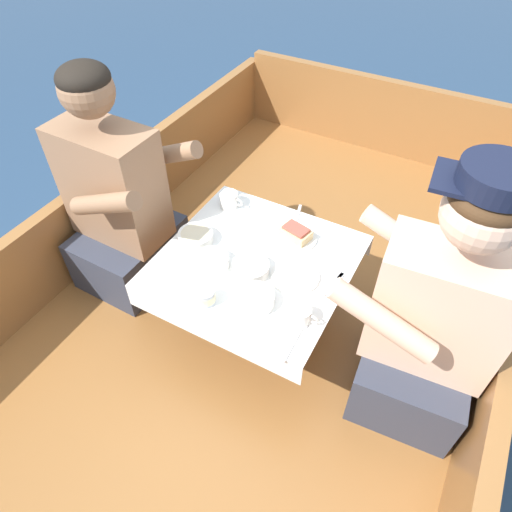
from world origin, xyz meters
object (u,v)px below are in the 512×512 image
object	(u,v)px
person_starboard	(431,322)
sandwich	(296,233)
person_port	(119,206)
tin_can	(206,297)
coffee_cup_port	(301,315)
coffee_cup_starboard	(229,199)

from	to	relation	value
person_starboard	sandwich	size ratio (longest dim) A/B	7.87
person_port	person_starboard	xyz separation A→B (m)	(1.30, 0.01, 0.01)
sandwich	tin_can	distance (m)	0.46
person_port	tin_can	xyz separation A→B (m)	(0.59, -0.24, 0.01)
person_starboard	coffee_cup_port	world-z (taller)	person_starboard
person_starboard	coffee_cup_port	size ratio (longest dim) A/B	10.38
person_port	tin_can	size ratio (longest dim) A/B	14.99
person_port	coffee_cup_port	size ratio (longest dim) A/B	10.27
sandwich	person_port	bearing A→B (deg)	-165.22
coffee_cup_starboard	tin_can	bearing A→B (deg)	-67.55
person_starboard	coffee_cup_starboard	distance (m)	0.93
person_port	coffee_cup_starboard	size ratio (longest dim) A/B	9.48
person_starboard	tin_can	xyz separation A→B (m)	(-0.70, -0.26, -0.00)
person_starboard	coffee_cup_port	bearing A→B (deg)	19.81
coffee_cup_port	coffee_cup_starboard	xyz separation A→B (m)	(-0.52, 0.40, 0.00)
sandwich	coffee_cup_port	bearing A→B (deg)	-62.29
person_port	sandwich	size ratio (longest dim) A/B	7.79
person_starboard	sandwich	distance (m)	0.59
coffee_cup_starboard	tin_can	size ratio (longest dim) A/B	1.58
sandwich	coffee_cup_starboard	size ratio (longest dim) A/B	1.22
person_port	person_starboard	size ratio (longest dim) A/B	0.99
coffee_cup_port	tin_can	bearing A→B (deg)	-165.15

